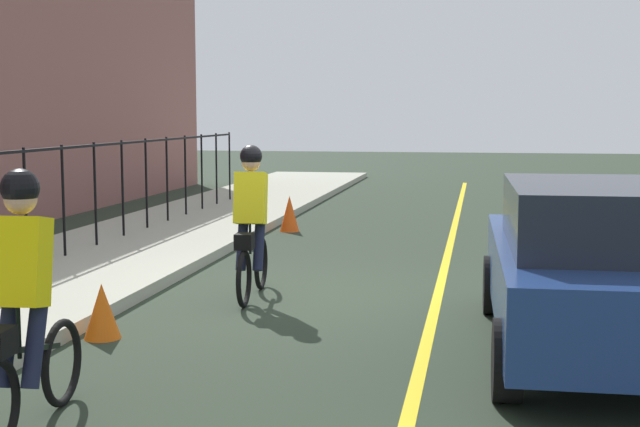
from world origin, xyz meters
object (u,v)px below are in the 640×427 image
object	(u,v)px
traffic_cone_far	(102,311)
traffic_cone_near	(290,214)
cyclist_follow	(22,304)
patrol_sedan	(597,266)
cyclist_lead	(251,223)

from	to	relation	value
traffic_cone_far	traffic_cone_near	bearing A→B (deg)	-0.85
cyclist_follow	patrol_sedan	distance (m)	4.92
cyclist_lead	traffic_cone_near	world-z (taller)	cyclist_lead
cyclist_lead	traffic_cone_near	distance (m)	6.04
cyclist_lead	patrol_sedan	distance (m)	4.09
cyclist_follow	patrol_sedan	size ratio (longest dim) A/B	0.41
cyclist_follow	traffic_cone_near	bearing A→B (deg)	-1.14
patrol_sedan	traffic_cone_far	xyz separation A→B (m)	(-0.25, 4.66, -0.55)
traffic_cone_far	patrol_sedan	bearing A→B (deg)	-86.91
traffic_cone_near	traffic_cone_far	xyz separation A→B (m)	(-7.98, 0.12, -0.06)
cyclist_lead	traffic_cone_near	size ratio (longest dim) A/B	2.73
cyclist_lead	traffic_cone_far	distance (m)	2.34
traffic_cone_near	cyclist_follow	bearing A→B (deg)	-177.46
patrol_sedan	traffic_cone_far	size ratio (longest dim) A/B	8.11
traffic_cone_near	traffic_cone_far	distance (m)	7.98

